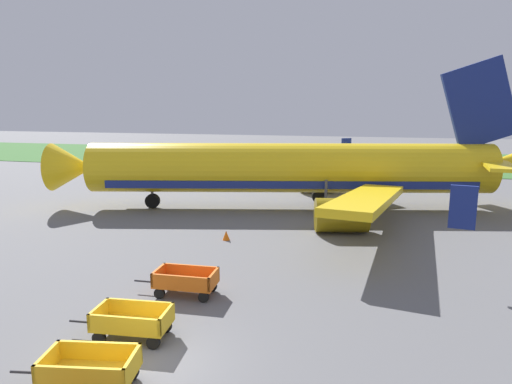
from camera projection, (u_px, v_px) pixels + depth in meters
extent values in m
plane|color=slate|center=(151.00, 365.00, 13.90)|extent=(220.00, 220.00, 0.00)
cube|color=#3D7033|center=(332.00, 159.00, 67.65)|extent=(220.00, 28.00, 0.06)
cylinder|color=yellow|center=(290.00, 168.00, 34.57)|extent=(30.04, 10.52, 3.70)
cube|color=navy|center=(289.00, 181.00, 34.76)|extent=(27.08, 9.64, 0.56)
cone|color=yellow|center=(73.00, 167.00, 34.96)|extent=(3.95, 4.27, 3.63)
cube|color=yellow|center=(368.00, 199.00, 26.39)|extent=(4.53, 13.24, 1.35)
cube|color=navy|center=(463.00, 207.00, 19.77)|extent=(1.12, 0.36, 1.90)
cylinder|color=#856D0E|center=(341.00, 215.00, 28.20)|extent=(3.60, 2.78, 2.10)
cube|color=yellow|center=(329.00, 163.00, 42.80)|extent=(9.64, 12.11, 1.35)
cube|color=navy|center=(346.00, 147.00, 48.95)|extent=(1.01, 0.80, 1.90)
cylinder|color=#856D0E|center=(318.00, 180.00, 41.54)|extent=(3.60, 2.78, 2.10)
cube|color=navy|center=(480.00, 104.00, 33.37)|extent=(5.90, 1.73, 6.88)
cube|color=yellow|center=(499.00, 166.00, 30.98)|extent=(2.22, 5.33, 0.24)
cube|color=yellow|center=(460.00, 156.00, 37.27)|extent=(4.24, 5.38, 0.24)
cylinder|color=#4C4C51|center=(152.00, 188.00, 35.11)|extent=(0.20, 0.20, 2.04)
cylinder|color=black|center=(153.00, 201.00, 35.30)|extent=(1.17, 0.69, 1.10)
cylinder|color=#4C4C51|center=(326.00, 194.00, 32.64)|extent=(0.20, 0.20, 2.04)
cylinder|color=black|center=(325.00, 208.00, 32.83)|extent=(1.17, 0.69, 1.10)
cylinder|color=#4C4C51|center=(319.00, 184.00, 36.96)|extent=(0.20, 0.20, 2.04)
cylinder|color=black|center=(319.00, 196.00, 37.15)|extent=(1.17, 0.69, 1.10)
cube|color=gold|center=(90.00, 374.00, 12.61)|extent=(2.71, 1.83, 0.08)
cube|color=gold|center=(79.00, 377.00, 11.91)|extent=(2.48, 0.56, 0.55)
cube|color=gold|center=(99.00, 351.00, 13.19)|extent=(2.48, 0.56, 0.55)
cube|color=gold|center=(47.00, 362.00, 12.64)|extent=(0.35, 1.39, 0.55)
cube|color=gold|center=(133.00, 365.00, 12.47)|extent=(0.35, 1.39, 0.55)
cylinder|color=#2D2D33|center=(28.00, 372.00, 12.74)|extent=(1.00, 0.26, 0.08)
cylinder|color=black|center=(68.00, 369.00, 13.27)|extent=(0.46, 0.24, 0.44)
cylinder|color=black|center=(131.00, 372.00, 13.14)|extent=(0.46, 0.24, 0.44)
cube|color=gold|center=(133.00, 325.00, 15.44)|extent=(2.62, 1.63, 0.08)
cube|color=gold|center=(124.00, 325.00, 14.75)|extent=(2.50, 0.34, 0.55)
cube|color=gold|center=(140.00, 308.00, 16.01)|extent=(2.50, 0.34, 0.55)
cube|color=gold|center=(99.00, 313.00, 15.57)|extent=(0.23, 1.40, 0.55)
cube|color=gold|center=(166.00, 319.00, 15.19)|extent=(0.23, 1.40, 0.55)
cylinder|color=#2D2D33|center=(83.00, 322.00, 15.73)|extent=(1.00, 0.18, 0.08)
cylinder|color=black|center=(99.00, 338.00, 15.09)|extent=(0.45, 0.20, 0.44)
cylinder|color=black|center=(115.00, 322.00, 16.18)|extent=(0.45, 0.20, 0.44)
cylinder|color=black|center=(153.00, 342.00, 14.80)|extent=(0.45, 0.20, 0.44)
cylinder|color=black|center=(165.00, 326.00, 15.88)|extent=(0.45, 0.20, 0.44)
cube|color=orange|center=(186.00, 284.00, 19.00)|extent=(2.57, 1.53, 0.08)
cube|color=orange|center=(180.00, 282.00, 18.31)|extent=(2.50, 0.23, 0.55)
cube|color=orange|center=(191.00, 271.00, 19.56)|extent=(2.50, 0.23, 0.55)
cube|color=orange|center=(159.00, 274.00, 19.18)|extent=(0.17, 1.40, 0.55)
cube|color=orange|center=(214.00, 279.00, 18.70)|extent=(0.17, 1.40, 0.55)
cylinder|color=#2D2D33|center=(146.00, 281.00, 19.36)|extent=(1.00, 0.13, 0.08)
cylinder|color=black|center=(160.00, 293.00, 18.69)|extent=(0.45, 0.18, 0.44)
cylinder|color=black|center=(170.00, 283.00, 19.77)|extent=(0.45, 0.18, 0.44)
cylinder|color=black|center=(203.00, 297.00, 18.32)|extent=(0.45, 0.18, 0.44)
cylinder|color=black|center=(212.00, 286.00, 19.39)|extent=(0.45, 0.18, 0.44)
cone|color=orange|center=(226.00, 235.00, 26.86)|extent=(0.43, 0.43, 0.56)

